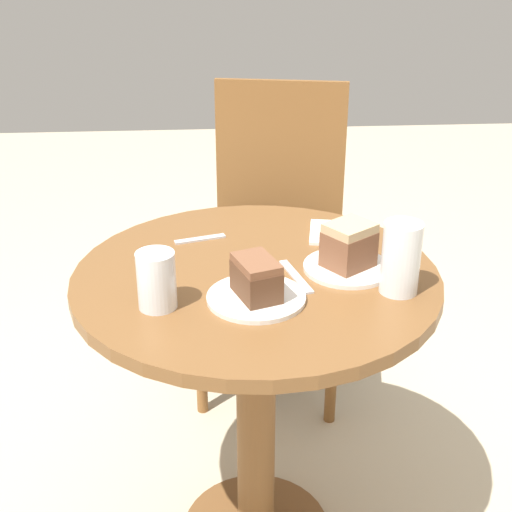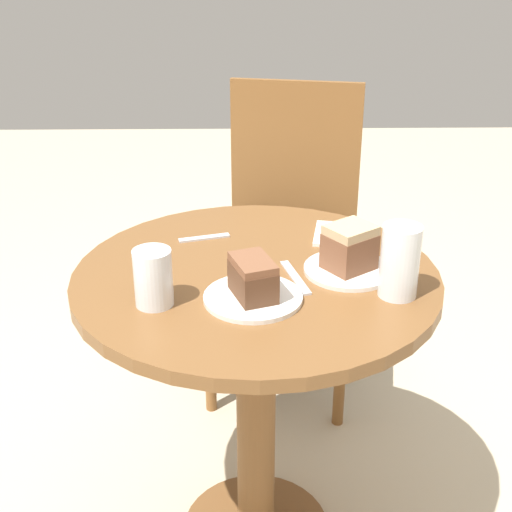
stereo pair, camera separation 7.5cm
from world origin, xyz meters
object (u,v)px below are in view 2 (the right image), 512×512
chair (288,236)px  cake_slice_near (350,247)px  cake_slice_far (253,278)px  plate_far (253,298)px  glass_water (400,264)px  plate_near (348,270)px  glass_lemonade (153,281)px

chair → cake_slice_near: (0.08, -0.79, 0.32)m
chair → cake_slice_far: chair is taller
plate_far → glass_water: glass_water is taller
plate_far → plate_near: bearing=30.0°
glass_lemonade → glass_water: (0.49, 0.03, 0.02)m
plate_near → cake_slice_far: cake_slice_far is taller
plate_far → glass_water: bearing=3.1°
plate_near → cake_slice_far: bearing=-150.0°
glass_lemonade → glass_water: bearing=3.4°
cake_slice_near → cake_slice_far: 0.24m
cake_slice_near → glass_lemonade: glass_lemonade is taller
cake_slice_far → glass_lemonade: (-0.20, -0.01, 0.00)m
chair → cake_slice_far: bearing=-87.3°
chair → plate_far: bearing=-87.3°
chair → glass_water: chair is taller
cake_slice_near → glass_water: 0.14m
cake_slice_far → glass_water: bearing=3.1°
chair → plate_near: chair is taller
plate_near → glass_lemonade: (-0.41, -0.14, 0.05)m
chair → cake_slice_far: 0.97m
plate_near → cake_slice_near: size_ratio=1.51×
chair → cake_slice_near: chair is taller
plate_near → cake_slice_far: (-0.21, -0.12, 0.05)m
plate_near → glass_lemonade: bearing=-161.7°
glass_lemonade → glass_water: 0.50m
glass_lemonade → cake_slice_near: bearing=18.3°
plate_far → cake_slice_near: size_ratio=1.57×
plate_far → glass_water: (0.30, 0.02, 0.06)m
cake_slice_far → glass_lemonade: size_ratio=1.07×
plate_near → glass_water: glass_water is taller
chair → glass_water: (0.17, -0.89, 0.33)m
chair → glass_lemonade: size_ratio=8.50×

